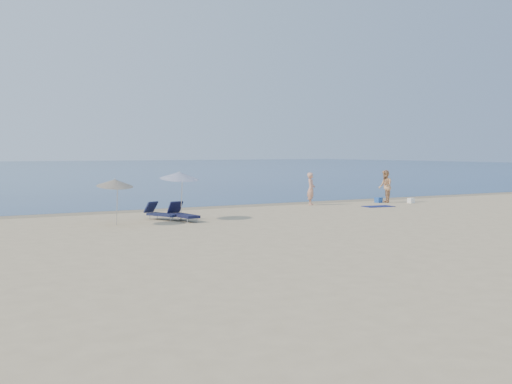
% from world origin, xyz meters
% --- Properties ---
extents(sea, '(240.00, 160.00, 0.01)m').
position_xyz_m(sea, '(0.00, 100.00, 0.00)').
color(sea, navy).
rests_on(sea, ground).
extents(wet_sand_strip, '(240.00, 1.60, 0.00)m').
position_xyz_m(wet_sand_strip, '(0.00, 19.40, 0.00)').
color(wet_sand_strip, '#847254').
rests_on(wet_sand_strip, ground).
extents(person_left, '(0.77, 0.79, 1.84)m').
position_xyz_m(person_left, '(1.79, 18.00, 0.92)').
color(person_left, tan).
rests_on(person_left, ground).
extents(person_right, '(1.10, 1.18, 1.93)m').
position_xyz_m(person_right, '(6.54, 17.18, 0.97)').
color(person_right, tan).
rests_on(person_right, ground).
extents(beach_towel, '(1.75, 1.10, 0.03)m').
position_xyz_m(beach_towel, '(4.39, 15.28, 0.01)').
color(beach_towel, '#0F154E').
rests_on(beach_towel, ground).
extents(white_bag, '(0.37, 0.33, 0.30)m').
position_xyz_m(white_bag, '(7.62, 16.15, 0.15)').
color(white_bag, white).
rests_on(white_bag, ground).
extents(blue_cooler, '(0.50, 0.42, 0.31)m').
position_xyz_m(blue_cooler, '(6.18, 17.36, 0.16)').
color(blue_cooler, blue).
rests_on(blue_cooler, ground).
extents(umbrella_near, '(1.76, 1.78, 2.27)m').
position_xyz_m(umbrella_near, '(-7.70, 14.51, 1.97)').
color(umbrella_near, silver).
rests_on(umbrella_near, ground).
extents(umbrella_far, '(1.52, 1.54, 2.04)m').
position_xyz_m(umbrella_far, '(-10.81, 13.92, 1.75)').
color(umbrella_far, silver).
rests_on(umbrella_far, ground).
extents(lounger_left, '(1.27, 1.88, 0.79)m').
position_xyz_m(lounger_left, '(-8.42, 14.88, 0.29)').
color(lounger_left, '#161B3C').
rests_on(lounger_left, ground).
extents(lounger_right, '(0.82, 1.93, 0.83)m').
position_xyz_m(lounger_right, '(-7.78, 13.97, 0.30)').
color(lounger_right, '#131535').
rests_on(lounger_right, ground).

